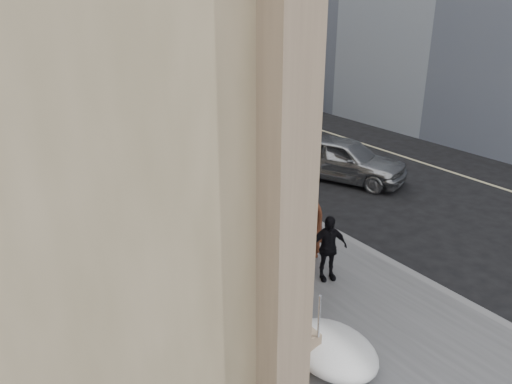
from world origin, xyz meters
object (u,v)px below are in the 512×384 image
mounted_horse_left (202,186)px  car_grey (271,100)px  mounted_horse_right (274,217)px  pedestrian (328,248)px  car_silver (343,158)px

mounted_horse_left → car_grey: 16.95m
mounted_horse_right → pedestrian: (0.47, -1.64, -0.35)m
car_silver → mounted_horse_left: bearing=159.4°
mounted_horse_left → car_silver: bearing=170.9°
pedestrian → mounted_horse_left: bearing=119.1°
pedestrian → car_silver: size_ratio=0.35×
mounted_horse_right → pedestrian: size_ratio=1.61×
car_silver → car_grey: 13.04m
mounted_horse_left → pedestrian: 5.09m
mounted_horse_left → mounted_horse_right: size_ratio=0.97×
pedestrian → car_silver: pedestrian is taller
mounted_horse_left → mounted_horse_right: mounted_horse_right is taller
pedestrian → car_grey: 20.46m
mounted_horse_left → car_grey: (11.52, 12.41, -0.61)m
mounted_horse_left → car_grey: bearing=-145.6°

